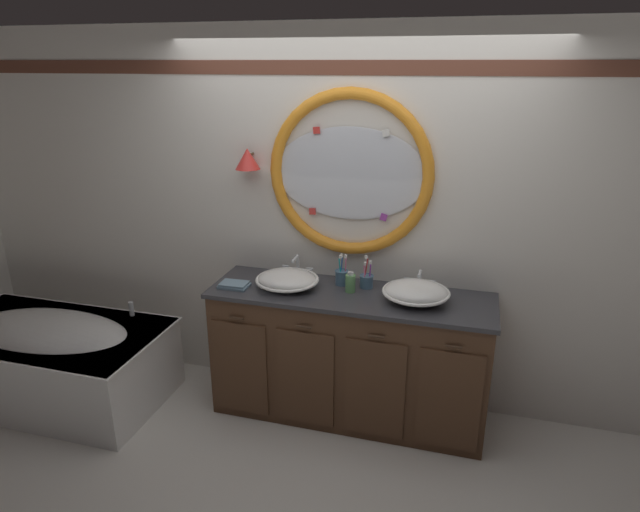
# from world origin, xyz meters

# --- Properties ---
(ground_plane) EXTENTS (14.00, 14.00, 0.00)m
(ground_plane) POSITION_xyz_m (0.00, 0.00, 0.00)
(ground_plane) COLOR silver
(back_wall_assembly) EXTENTS (6.40, 0.26, 2.60)m
(back_wall_assembly) POSITION_xyz_m (-0.00, 0.59, 1.33)
(back_wall_assembly) COLOR silver
(back_wall_assembly) RESTS_ON ground_plane
(vanity_counter) EXTENTS (1.88, 0.59, 0.92)m
(vanity_counter) POSITION_xyz_m (0.05, 0.28, 0.46)
(vanity_counter) COLOR brown
(vanity_counter) RESTS_ON ground_plane
(bathtub) EXTENTS (1.65, 0.90, 0.65)m
(bathtub) POSITION_xyz_m (-2.08, -0.11, 0.33)
(bathtub) COLOR white
(bathtub) RESTS_ON ground_plane
(sink_basin_left) EXTENTS (0.43, 0.43, 0.12)m
(sink_basin_left) POSITION_xyz_m (-0.37, 0.25, 0.98)
(sink_basin_left) COLOR white
(sink_basin_left) RESTS_ON vanity_counter
(sink_basin_right) EXTENTS (0.43, 0.43, 0.14)m
(sink_basin_right) POSITION_xyz_m (0.48, 0.25, 0.99)
(sink_basin_right) COLOR white
(sink_basin_right) RESTS_ON vanity_counter
(faucet_set_left) EXTENTS (0.23, 0.13, 0.16)m
(faucet_set_left) POSITION_xyz_m (-0.37, 0.47, 0.98)
(faucet_set_left) COLOR silver
(faucet_set_left) RESTS_ON vanity_counter
(faucet_set_right) EXTENTS (0.21, 0.12, 0.14)m
(faucet_set_right) POSITION_xyz_m (0.48, 0.47, 0.97)
(faucet_set_right) COLOR silver
(faucet_set_right) RESTS_ON vanity_counter
(toothbrush_holder_left) EXTENTS (0.09, 0.09, 0.22)m
(toothbrush_holder_left) POSITION_xyz_m (-0.04, 0.41, 0.98)
(toothbrush_holder_left) COLOR slate
(toothbrush_holder_left) RESTS_ON vanity_counter
(toothbrush_holder_right) EXTENTS (0.10, 0.10, 0.22)m
(toothbrush_holder_right) POSITION_xyz_m (0.13, 0.40, 0.97)
(toothbrush_holder_right) COLOR slate
(toothbrush_holder_right) RESTS_ON vanity_counter
(soap_dispenser) EXTENTS (0.07, 0.07, 0.15)m
(soap_dispenser) POSITION_xyz_m (0.05, 0.30, 0.98)
(soap_dispenser) COLOR #6BAD66
(soap_dispenser) RESTS_ON vanity_counter
(folded_hand_towel) EXTENTS (0.20, 0.14, 0.03)m
(folded_hand_towel) POSITION_xyz_m (-0.73, 0.17, 0.93)
(folded_hand_towel) COLOR #7593A8
(folded_hand_towel) RESTS_ON vanity_counter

